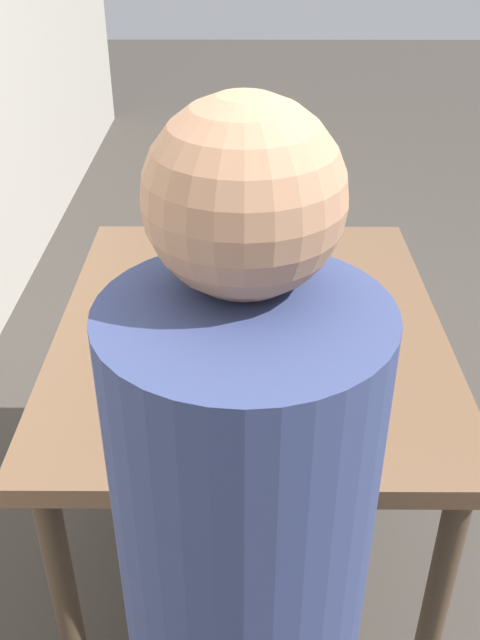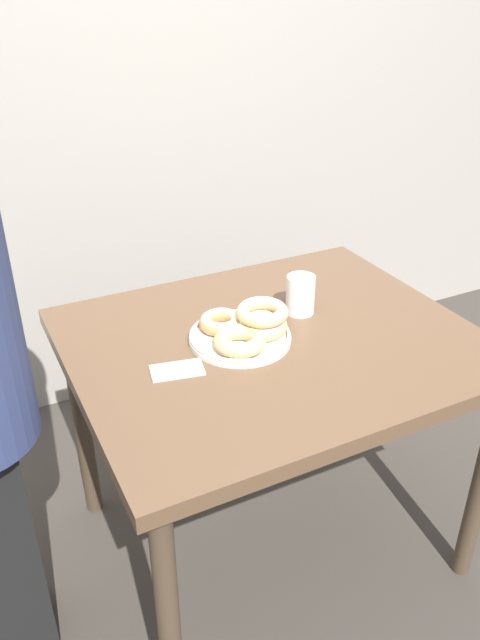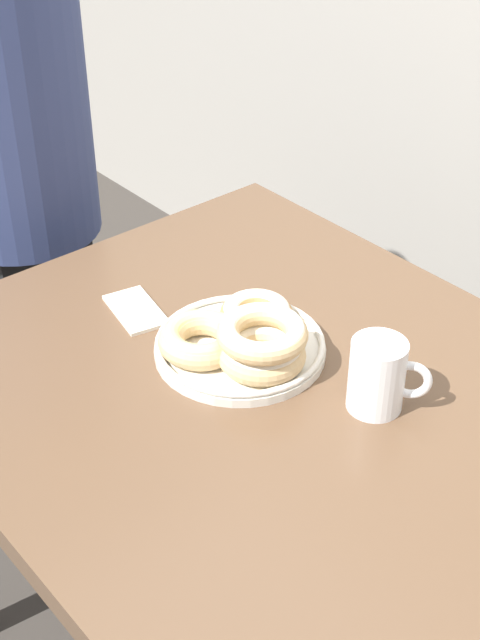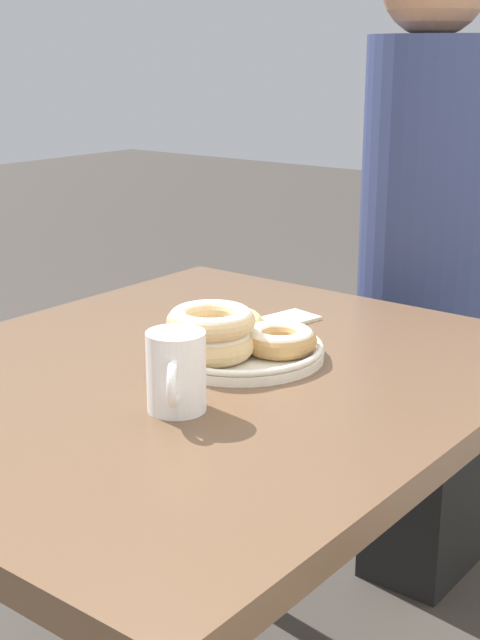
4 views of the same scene
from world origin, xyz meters
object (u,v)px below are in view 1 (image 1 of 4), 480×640
at_px(coffee_mug, 213,273).
at_px(person_figure, 244,628).
at_px(dining_table, 250,353).
at_px(donut_plate, 243,327).
at_px(napkin, 270,400).

relative_size(coffee_mug, person_figure, 0.08).
bearing_deg(dining_table, donut_plate, 166.47).
bearing_deg(coffee_mug, dining_table, -146.63).
bearing_deg(donut_plate, coffee_mug, 19.03).
relative_size(donut_plate, napkin, 2.06).
height_order(dining_table, donut_plate, donut_plate).
relative_size(donut_plate, coffee_mug, 2.58).
distance_m(person_figure, napkin, 0.48).
distance_m(dining_table, donut_plate, 0.14).
xyz_separation_m(coffee_mug, napkin, (-0.41, -0.12, -0.05)).
xyz_separation_m(dining_table, person_figure, (-0.75, 0.01, 0.09)).
xyz_separation_m(coffee_mug, person_figure, (-0.89, -0.07, -0.05)).
height_order(donut_plate, napkin, donut_plate).
bearing_deg(dining_table, person_figure, 178.88).
relative_size(dining_table, person_figure, 0.73).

